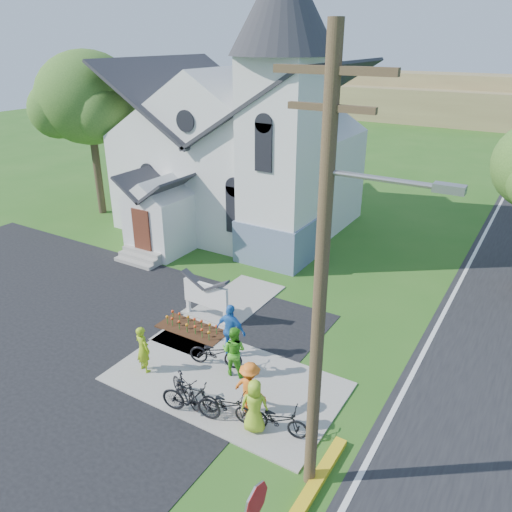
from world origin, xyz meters
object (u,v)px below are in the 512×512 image
Objects in this scene: utility_pole at (324,278)px; cyclist_3 at (250,388)px; cyclist_0 at (143,349)px; cyclist_2 at (231,330)px; cyclist_4 at (255,406)px; bike_3 at (191,398)px; church_sign at (206,295)px; cyclist_1 at (234,351)px; bike_4 at (278,419)px; bike_0 at (216,353)px; bike_1 at (185,389)px; bike_2 at (227,405)px.

utility_pole reaches higher than cyclist_3.
cyclist_0 is 2.83m from cyclist_2.
bike_3 is at bearing -7.50° from cyclist_4.
church_sign is at bearing -37.87° from cyclist_3.
cyclist_0 is at bearing -26.07° from cyclist_4.
cyclist_3 is at bearing -40.35° from church_sign.
cyclist_2 is at bearing -42.99° from cyclist_3.
cyclist_4 is (1.81, -1.74, -0.05)m from cyclist_1.
bike_4 is (1.07, -0.33, -0.35)m from cyclist_3.
cyclist_3 is at bearing 130.30° from cyclist_1.
bike_4 is at bearing 139.78° from cyclist_1.
cyclist_4 is (2.54, -1.80, 0.31)m from bike_0.
bike_3 reaches higher than bike_4.
cyclist_4 is (-2.03, 0.72, -4.58)m from utility_pole.
bike_4 is (2.39, 0.63, -0.10)m from bike_3.
bike_1 is at bearing 85.07° from bike_4.
bike_0 is at bearing -47.71° from church_sign.
bike_3 is (-1.32, -0.96, -0.25)m from cyclist_3.
cyclist_4 is at bearing 134.20° from cyclist_3.
church_sign reaches higher than cyclist_1.
cyclist_2 is 1.17× the size of cyclist_3.
utility_pole reaches higher than church_sign.
cyclist_3 reaches higher than bike_0.
cyclist_2 is at bearing 1.47° from bike_3.
church_sign is 4.69m from bike_1.
bike_1 is at bearing 88.06° from bike_2.
cyclist_4 is at bearing -87.61° from bike_3.
cyclist_0 is at bearing 4.42° from cyclist_3.
cyclist_3 reaches higher than bike_2.
cyclist_2 is (-4.48, 3.26, -4.43)m from utility_pole.
bike_2 is at bearing 110.34° from cyclist_1.
bike_2 is at bearing 86.96° from bike_4.
cyclist_3 is at bearing -68.91° from cyclist_4.
cyclist_3 is (2.06, -1.26, 0.33)m from bike_0.
bike_1 is 0.82× the size of cyclist_2.
cyclist_1 is at bearing 8.39° from bike_1.
cyclist_2 is at bearing -119.46° from cyclist_0.
church_sign reaches higher than bike_3.
bike_2 is 0.96m from cyclist_4.
cyclist_0 is 2.84m from cyclist_1.
cyclist_3 reaches higher than cyclist_4.
cyclist_4 is at bearing -96.01° from bike_2.
bike_4 reaches higher than bike_2.
cyclist_2 is 3.05m from bike_3.
bike_1 is at bearing -60.88° from church_sign.
cyclist_2 is 1.03× the size of bike_3.
cyclist_3 is at bearing -42.84° from bike_2.
cyclist_1 is at bearing -110.78° from bike_0.
cyclist_2 is (1.87, 2.12, 0.14)m from cyclist_0.
bike_3 is (2.51, -0.83, -0.25)m from cyclist_0.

